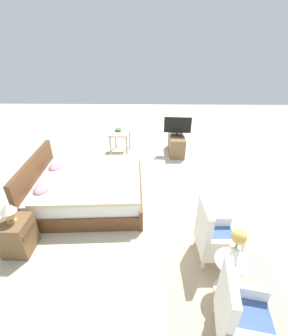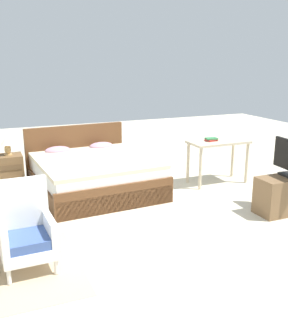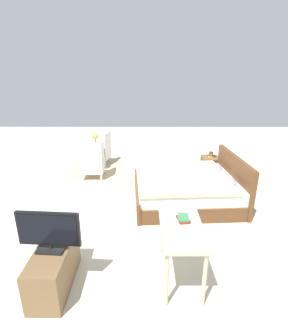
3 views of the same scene
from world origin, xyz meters
name	(u,v)px [view 3 (image 3 of 3)]	position (x,y,z in m)	size (l,w,h in m)	color
ground_plane	(133,203)	(0.00, 0.00, 0.00)	(16.00, 16.00, 0.00)	beige
floor_rug	(97,170)	(-1.96, -1.08, 0.00)	(2.10, 1.50, 0.01)	tan
bed	(188,188)	(-0.11, 1.12, 0.30)	(1.94, 2.15, 0.96)	brown
armchair_by_window_left	(102,151)	(-2.49, -1.02, 0.38)	(0.62, 0.62, 0.92)	white
armchair_by_window_right	(95,163)	(-1.42, -1.02, 0.38)	(0.56, 0.56, 0.92)	white
side_table	(96,158)	(-1.96, -1.08, 0.35)	(0.40, 0.40, 0.56)	beige
flower_vase	(95,140)	(-1.96, -1.08, 0.85)	(0.17, 0.17, 0.48)	silver
nightstand	(210,168)	(-1.36, 1.86, 0.28)	(0.44, 0.41, 0.56)	brown
table_lamp	(211,149)	(-1.36, 1.86, 0.78)	(0.22, 0.22, 0.33)	tan
tv_stand	(54,268)	(2.20, -0.88, 0.26)	(0.96, 0.40, 0.53)	brown
tv_flatscreen	(49,231)	(2.21, -0.88, 0.79)	(0.22, 0.74, 0.51)	black
vanity_desk	(181,234)	(2.03, 0.69, 0.64)	(1.04, 0.52, 0.76)	beige
book_stack	(183,218)	(1.90, 0.72, 0.78)	(0.21, 0.17, 0.06)	#AD2823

